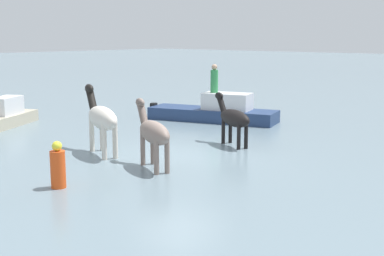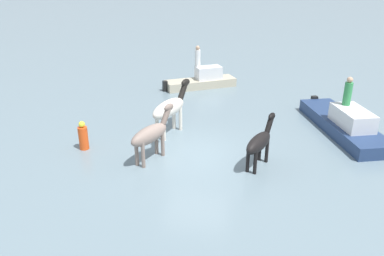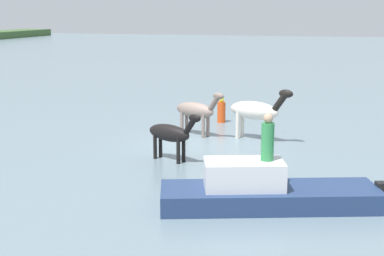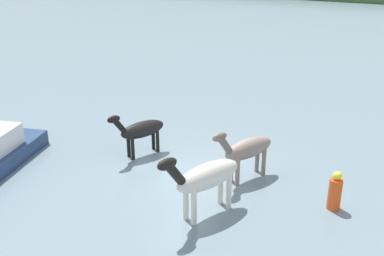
% 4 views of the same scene
% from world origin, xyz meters
% --- Properties ---
extents(ground_plane, '(176.67, 176.67, 0.00)m').
position_xyz_m(ground_plane, '(0.00, 0.00, 0.00)').
color(ground_plane, slate).
extents(horse_pinto_flank, '(1.35, 2.61, 2.06)m').
position_xyz_m(horse_pinto_flank, '(1.44, -1.88, 1.13)').
color(horse_pinto_flank, silver).
rests_on(horse_pinto_flank, ground_plane).
extents(horse_rear_stallion, '(1.15, 2.11, 1.68)m').
position_xyz_m(horse_rear_stallion, '(-2.23, 0.36, 0.92)').
color(horse_rear_stallion, black).
rests_on(horse_rear_stallion, ground_plane).
extents(horse_gray_outer, '(1.31, 2.28, 1.83)m').
position_xyz_m(horse_gray_outer, '(1.60, 0.52, 1.01)').
color(horse_gray_outer, gray).
rests_on(horse_gray_outer, ground_plane).
extents(boat_launch_far, '(3.12, 5.71, 1.36)m').
position_xyz_m(boat_launch_far, '(-5.74, -3.24, 0.32)').
color(boat_launch_far, navy).
rests_on(boat_launch_far, ground_plane).
extents(person_boatman_standing, '(0.32, 0.32, 1.19)m').
position_xyz_m(person_boatman_standing, '(-5.69, -3.26, 1.76)').
color(person_boatman_standing, '#338C4C').
rests_on(person_boatman_standing, boat_launch_far).
extents(buoy_channel_marker, '(0.36, 0.36, 1.14)m').
position_xyz_m(buoy_channel_marker, '(4.39, 0.13, 0.51)').
color(buoy_channel_marker, '#E54C19').
rests_on(buoy_channel_marker, ground_plane).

